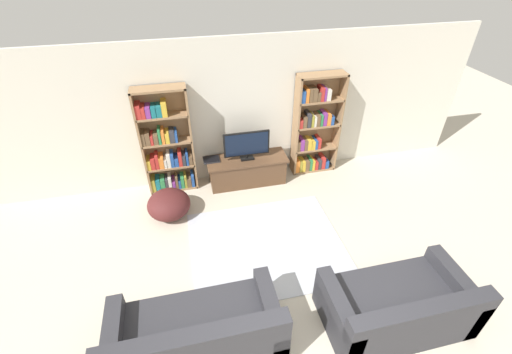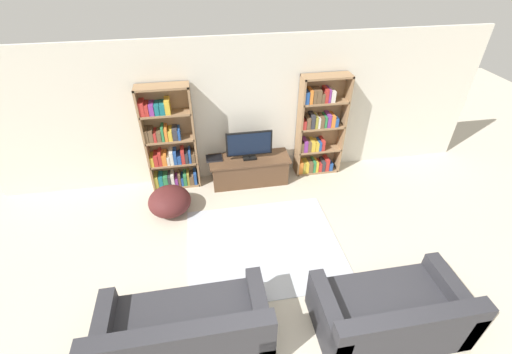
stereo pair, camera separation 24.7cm
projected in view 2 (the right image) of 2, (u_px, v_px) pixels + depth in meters
The scene contains 10 objects.
wall_back at pixel (244, 111), 6.07m from camera, with size 8.80×0.06×2.60m.
bookshelf_left at pixel (169, 144), 5.99m from camera, with size 0.86×0.30×1.94m.
bookshelf_right at pixel (318, 129), 6.34m from camera, with size 0.86×0.30×1.94m.
tv_stand at pixel (250, 170), 6.42m from camera, with size 1.48×0.54×0.52m.
television at pixel (249, 145), 6.09m from camera, with size 0.83×0.16×0.55m.
laptop at pixel (214, 158), 6.25m from camera, with size 0.30×0.24×0.03m.
area_rug at pixel (264, 246), 5.22m from camera, with size 2.29×1.91×0.02m.
couch_left_sectional at pixel (185, 333), 3.81m from camera, with size 1.89×0.95×0.89m.
couch_right_sofa at pixel (389, 314), 4.01m from camera, with size 1.71×0.95×0.79m.
beanbag_ottoman at pixel (170, 201), 5.73m from camera, with size 0.71×0.71×0.45m, color #4C1E1E.
Camera 2 is at (-0.75, -1.31, 3.93)m, focal length 24.00 mm.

